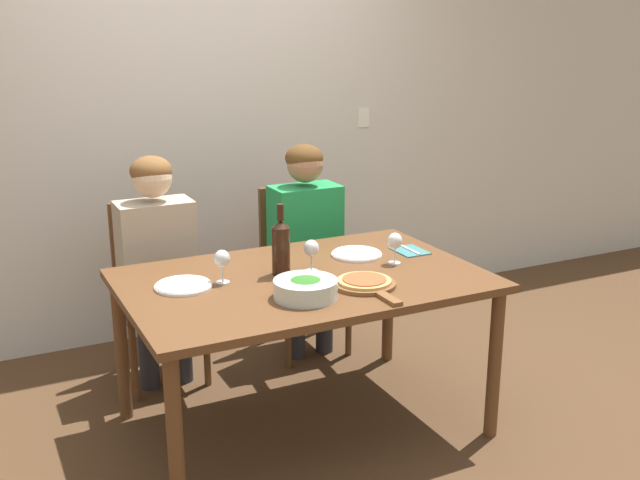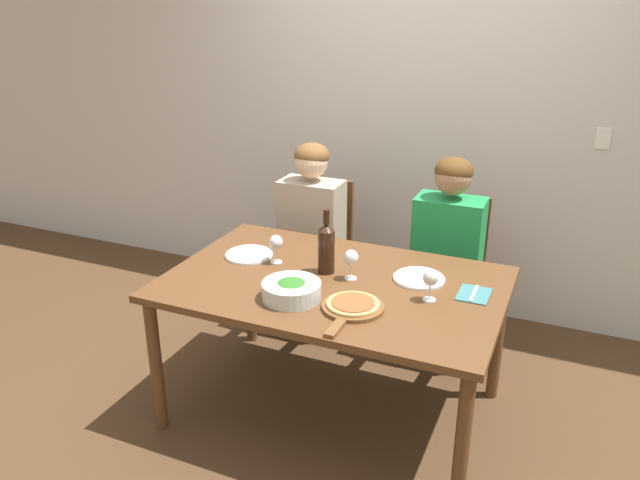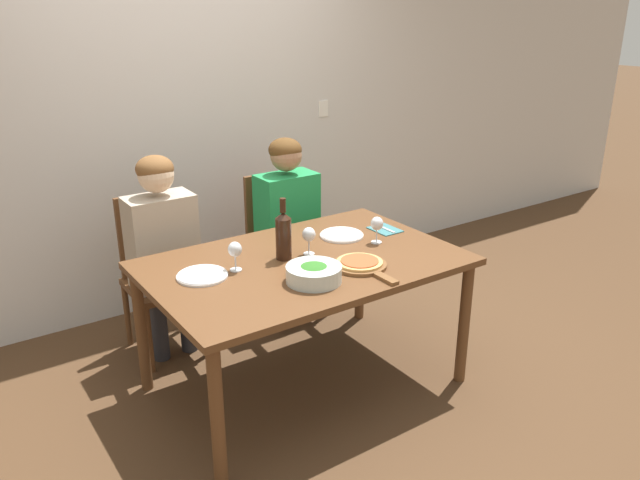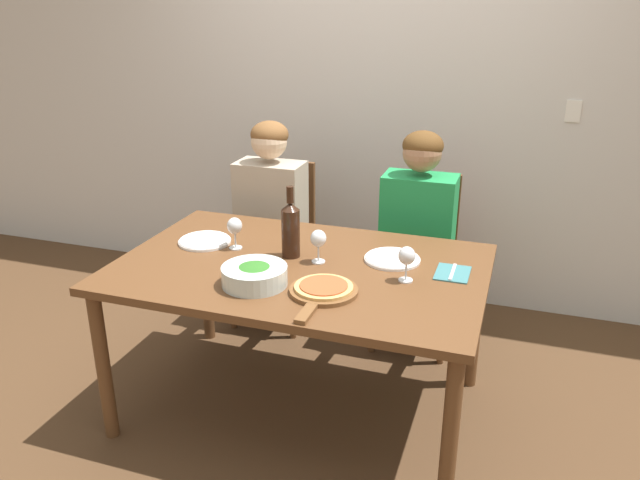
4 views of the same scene
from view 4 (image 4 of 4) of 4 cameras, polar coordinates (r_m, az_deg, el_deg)
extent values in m
plane|color=#4C331E|center=(3.10, -1.65, -15.03)|extent=(40.00, 40.00, 0.00)
cube|color=silver|center=(3.90, 5.64, 14.01)|extent=(10.00, 0.05, 2.70)
cube|color=white|center=(3.79, 22.15, 10.85)|extent=(0.08, 0.01, 0.12)
cube|color=brown|center=(2.74, -1.81, -2.61)|extent=(1.60, 1.04, 0.04)
cylinder|color=brown|center=(2.89, -19.21, -10.87)|extent=(0.06, 0.06, 0.71)
cylinder|color=brown|center=(2.40, 11.78, -17.40)|extent=(0.06, 0.06, 0.71)
cylinder|color=brown|center=(3.56, -10.38, -3.69)|extent=(0.06, 0.06, 0.71)
cylinder|color=brown|center=(3.17, 14.01, -7.27)|extent=(0.06, 0.06, 0.71)
cube|color=brown|center=(3.70, -4.25, -1.27)|extent=(0.42, 0.42, 0.04)
cube|color=brown|center=(3.77, -3.22, 3.58)|extent=(0.38, 0.03, 0.50)
cylinder|color=brown|center=(3.70, -8.02, -5.12)|extent=(0.04, 0.04, 0.41)
cylinder|color=brown|center=(3.56, -2.50, -6.04)|extent=(0.04, 0.04, 0.41)
cylinder|color=brown|center=(4.01, -5.63, -2.86)|extent=(0.04, 0.04, 0.41)
cylinder|color=brown|center=(3.88, -0.49, -3.61)|extent=(0.04, 0.04, 0.41)
cube|color=brown|center=(3.48, 8.73, -2.97)|extent=(0.42, 0.42, 0.04)
cube|color=brown|center=(3.56, 9.54, 2.21)|extent=(0.38, 0.03, 0.50)
cylinder|color=brown|center=(3.44, 4.81, -7.17)|extent=(0.04, 0.04, 0.41)
cylinder|color=brown|center=(3.38, 11.12, -8.04)|extent=(0.04, 0.04, 0.41)
cylinder|color=brown|center=(3.77, 6.23, -4.54)|extent=(0.04, 0.04, 0.41)
cylinder|color=brown|center=(3.72, 11.97, -5.29)|extent=(0.04, 0.04, 0.41)
cylinder|color=#28282D|center=(3.75, -5.92, -4.41)|extent=(0.10, 0.10, 0.44)
cylinder|color=#28282D|center=(3.68, -3.35, -4.81)|extent=(0.10, 0.10, 0.44)
cube|color=tan|center=(3.58, -4.50, 2.88)|extent=(0.38, 0.22, 0.54)
cylinder|color=tan|center=(3.50, -9.01, -0.32)|extent=(0.07, 0.31, 0.14)
cylinder|color=tan|center=(3.34, -2.90, -1.13)|extent=(0.07, 0.31, 0.14)
sphere|color=beige|center=(3.47, -4.69, 8.99)|extent=(0.20, 0.20, 0.20)
ellipsoid|color=brown|center=(3.48, -4.64, 9.59)|extent=(0.21, 0.21, 0.15)
cylinder|color=#28282D|center=(3.51, 6.85, -6.32)|extent=(0.10, 0.10, 0.44)
cylinder|color=#28282D|center=(3.48, 9.77, -6.71)|extent=(0.10, 0.10, 0.44)
cube|color=#1E8C47|center=(3.35, 8.94, 1.39)|extent=(0.38, 0.22, 0.54)
cylinder|color=#1E8C47|center=(3.22, 4.50, -2.10)|extent=(0.07, 0.31, 0.14)
cylinder|color=#1E8C47|center=(3.16, 11.56, -2.99)|extent=(0.07, 0.31, 0.14)
sphere|color=#9E7051|center=(3.24, 9.33, 7.89)|extent=(0.20, 0.20, 0.20)
ellipsoid|color=#563819|center=(3.24, 9.40, 8.53)|extent=(0.21, 0.21, 0.15)
cylinder|color=black|center=(2.78, -2.69, 0.62)|extent=(0.08, 0.08, 0.22)
cone|color=black|center=(2.74, -2.74, 3.09)|extent=(0.08, 0.08, 0.03)
cylinder|color=black|center=(2.72, -2.76, 4.16)|extent=(0.03, 0.03, 0.07)
cylinder|color=silver|center=(2.54, -6.00, -3.25)|extent=(0.27, 0.27, 0.08)
ellipsoid|color=#2D6B23|center=(2.54, -6.01, -3.17)|extent=(0.22, 0.22, 0.09)
cylinder|color=white|center=(3.02, -10.49, -0.13)|extent=(0.25, 0.25, 0.01)
torus|color=white|center=(3.02, -10.50, -0.02)|extent=(0.24, 0.24, 0.01)
cylinder|color=white|center=(2.78, 6.62, -1.76)|extent=(0.25, 0.25, 0.01)
torus|color=white|center=(2.78, 6.62, -1.65)|extent=(0.24, 0.24, 0.01)
cylinder|color=brown|center=(2.47, 0.34, -4.65)|extent=(0.27, 0.27, 0.02)
cube|color=brown|center=(2.30, -1.30, -6.78)|extent=(0.04, 0.14, 0.02)
cylinder|color=tan|center=(2.46, 0.34, -4.33)|extent=(0.23, 0.23, 0.01)
cylinder|color=#AD4C28|center=(2.46, 0.34, -4.17)|extent=(0.19, 0.19, 0.01)
cylinder|color=silver|center=(2.93, -7.71, -0.71)|extent=(0.06, 0.06, 0.01)
cylinder|color=silver|center=(2.91, -7.75, 0.03)|extent=(0.01, 0.01, 0.07)
ellipsoid|color=silver|center=(2.89, -7.82, 1.30)|extent=(0.07, 0.07, 0.08)
ellipsoid|color=maroon|center=(2.89, -7.80, 1.08)|extent=(0.06, 0.06, 0.03)
cylinder|color=silver|center=(2.60, 7.82, -3.66)|extent=(0.06, 0.06, 0.01)
cylinder|color=silver|center=(2.58, 7.87, -2.84)|extent=(0.01, 0.01, 0.07)
ellipsoid|color=silver|center=(2.55, 7.94, -1.43)|extent=(0.07, 0.07, 0.08)
ellipsoid|color=maroon|center=(2.56, 7.93, -1.68)|extent=(0.06, 0.06, 0.03)
cylinder|color=silver|center=(2.75, -0.15, -1.98)|extent=(0.06, 0.06, 0.01)
cylinder|color=silver|center=(2.74, -0.15, -1.20)|extent=(0.01, 0.01, 0.07)
ellipsoid|color=silver|center=(2.71, -0.15, 0.15)|extent=(0.07, 0.07, 0.08)
ellipsoid|color=maroon|center=(2.71, -0.15, -0.09)|extent=(0.06, 0.06, 0.03)
cube|color=#387075|center=(2.70, 12.03, -2.98)|extent=(0.14, 0.18, 0.01)
cube|color=silver|center=(2.69, 12.04, -2.86)|extent=(0.01, 0.17, 0.01)
camera|label=1|loc=(2.29, -85.30, 1.82)|focal=42.00mm
camera|label=2|loc=(0.29, 164.15, 22.56)|focal=35.00mm
camera|label=3|loc=(2.51, -77.07, 8.55)|focal=35.00mm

